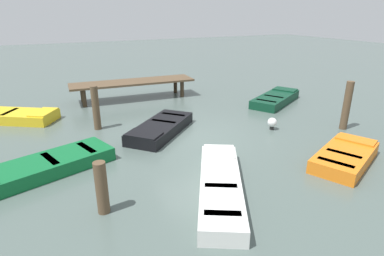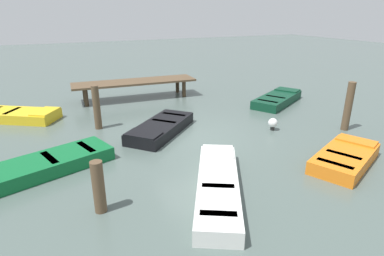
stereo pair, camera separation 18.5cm
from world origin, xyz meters
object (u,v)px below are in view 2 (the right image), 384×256
object	(u,v)px
dock_segment	(135,83)
rowboat_black	(161,128)
rowboat_orange	(345,157)
rowboat_green	(38,167)
mooring_piling_mid_left	(97,108)
rowboat_dark_green	(278,99)
mooring_piling_near_right	(99,187)
rowboat_white	(218,185)
marker_buoy	(273,123)
rowboat_yellow	(19,115)
mooring_piling_far_right	(348,106)

from	to	relation	value
dock_segment	rowboat_black	distance (m)	5.33
rowboat_orange	rowboat_green	xyz separation A→B (m)	(-8.42, 3.26, -0.00)
rowboat_black	mooring_piling_mid_left	xyz separation A→B (m)	(-2.05, 1.51, 0.64)
rowboat_dark_green	mooring_piling_near_right	distance (m)	11.15
dock_segment	mooring_piling_mid_left	world-z (taller)	mooring_piling_mid_left
rowboat_orange	rowboat_dark_green	bearing A→B (deg)	44.00
rowboat_white	marker_buoy	size ratio (longest dim) A/B	8.45
rowboat_yellow	rowboat_dark_green	xyz separation A→B (m)	(11.63, -2.58, -0.00)
rowboat_green	marker_buoy	bearing A→B (deg)	162.01
rowboat_yellow	rowboat_white	world-z (taller)	same
dock_segment	rowboat_yellow	distance (m)	5.61
rowboat_yellow	rowboat_black	world-z (taller)	same
rowboat_black	rowboat_white	distance (m)	4.57
dock_segment	rowboat_dark_green	size ratio (longest dim) A/B	1.73
rowboat_yellow	mooring_piling_mid_left	xyz separation A→B (m)	(2.88, -2.50, 0.64)
mooring_piling_near_right	mooring_piling_mid_left	bearing A→B (deg)	80.91
marker_buoy	mooring_piling_near_right	bearing A→B (deg)	-159.62
rowboat_white	mooring_piling_near_right	xyz separation A→B (m)	(-2.86, 0.44, 0.42)
rowboat_yellow	rowboat_green	bearing A→B (deg)	-50.06
rowboat_orange	rowboat_white	distance (m)	4.28
rowboat_dark_green	rowboat_black	size ratio (longest dim) A/B	1.11
rowboat_orange	marker_buoy	size ratio (longest dim) A/B	6.39
rowboat_white	mooring_piling_mid_left	world-z (taller)	mooring_piling_mid_left
rowboat_yellow	rowboat_green	xyz separation A→B (m)	(0.69, -5.55, -0.00)
rowboat_yellow	rowboat_dark_green	distance (m)	11.92
rowboat_orange	rowboat_green	bearing A→B (deg)	134.88
rowboat_yellow	marker_buoy	size ratio (longest dim) A/B	7.21
rowboat_white	mooring_piling_near_right	size ratio (longest dim) A/B	3.18
mooring_piling_near_right	marker_buoy	xyz separation A→B (m)	(7.00, 2.60, -0.35)
dock_segment	marker_buoy	bearing A→B (deg)	-58.91
mooring_piling_mid_left	marker_buoy	size ratio (longest dim) A/B	3.58
rowboat_orange	mooring_piling_far_right	world-z (taller)	mooring_piling_far_right
rowboat_yellow	rowboat_orange	distance (m)	12.67
rowboat_black	mooring_piling_near_right	bearing A→B (deg)	11.52
dock_segment	mooring_piling_near_right	xyz separation A→B (m)	(-3.45, -9.40, -0.20)
rowboat_orange	rowboat_dark_green	distance (m)	6.72
rowboat_orange	mooring_piling_mid_left	xyz separation A→B (m)	(-6.23, 6.31, 0.64)
rowboat_white	marker_buoy	world-z (taller)	marker_buoy
marker_buoy	rowboat_black	bearing A→B (deg)	159.33
rowboat_dark_green	mooring_piling_near_right	size ratio (longest dim) A/B	2.88
rowboat_orange	mooring_piling_mid_left	world-z (taller)	mooring_piling_mid_left
rowboat_white	mooring_piling_near_right	world-z (taller)	mooring_piling_near_right
rowboat_black	rowboat_white	world-z (taller)	same
rowboat_orange	mooring_piling_far_right	xyz separation A→B (m)	(2.46, 2.12, 0.73)
rowboat_dark_green	rowboat_white	xyz separation A→B (m)	(-6.80, -6.00, -0.00)
dock_segment	rowboat_black	size ratio (longest dim) A/B	1.91
rowboat_green	rowboat_white	bearing A→B (deg)	125.77
marker_buoy	rowboat_green	bearing A→B (deg)	-179.95
rowboat_black	marker_buoy	distance (m)	4.33
rowboat_yellow	mooring_piling_mid_left	distance (m)	3.87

